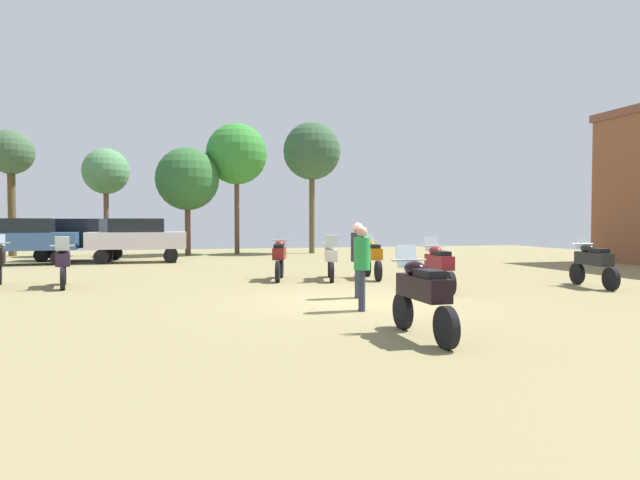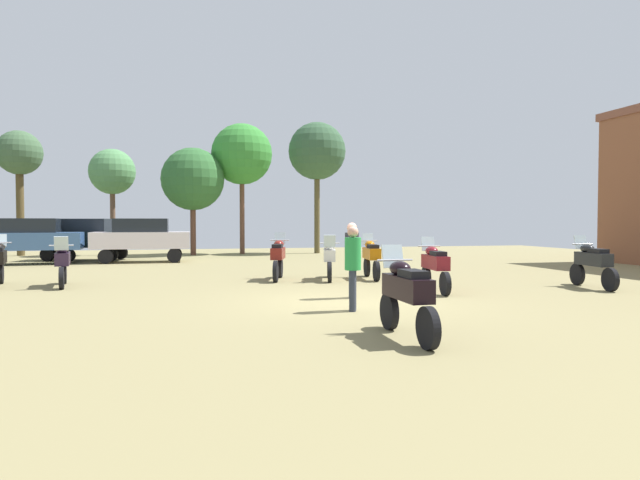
{
  "view_description": "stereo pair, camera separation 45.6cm",
  "coord_description": "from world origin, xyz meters",
  "px_view_note": "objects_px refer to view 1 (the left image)",
  "views": [
    {
      "loc": [
        -4.14,
        -12.14,
        1.87
      ],
      "look_at": [
        0.97,
        6.75,
        1.22
      ],
      "focal_mm": 30.92,
      "sensor_mm": 36.0,
      "label": 1
    },
    {
      "loc": [
        -3.69,
        -12.25,
        1.87
      ],
      "look_at": [
        0.97,
        6.75,
        1.22
      ],
      "focal_mm": 30.92,
      "sensor_mm": 36.0,
      "label": 2
    }
  ],
  "objects_px": {
    "tree_4": "(312,152)",
    "motorcycle_10": "(280,257)",
    "motorcycle_2": "(372,256)",
    "tree_6": "(237,154)",
    "tree_5": "(106,172)",
    "tree_7": "(187,179)",
    "motorcycle_5": "(593,262)",
    "person_1": "(358,254)",
    "car_3": "(137,237)",
    "motorcycle_1": "(331,257)",
    "person_2": "(362,261)",
    "motorcycle_4": "(422,293)",
    "car_1": "(23,238)",
    "motorcycle_3": "(63,262)",
    "car_2": "(79,236)",
    "tree_2": "(11,155)",
    "motorcycle_7": "(439,265)"
  },
  "relations": [
    {
      "from": "tree_6",
      "to": "tree_7",
      "type": "bearing_deg",
      "value": -168.3
    },
    {
      "from": "motorcycle_5",
      "to": "motorcycle_10",
      "type": "relative_size",
      "value": 1.04
    },
    {
      "from": "motorcycle_4",
      "to": "car_3",
      "type": "distance_m",
      "value": 19.09
    },
    {
      "from": "person_1",
      "to": "motorcycle_2",
      "type": "bearing_deg",
      "value": 174.89
    },
    {
      "from": "motorcycle_4",
      "to": "motorcycle_10",
      "type": "bearing_deg",
      "value": 93.07
    },
    {
      "from": "tree_7",
      "to": "motorcycle_5",
      "type": "bearing_deg",
      "value": -59.86
    },
    {
      "from": "motorcycle_10",
      "to": "car_3",
      "type": "bearing_deg",
      "value": 133.22
    },
    {
      "from": "motorcycle_4",
      "to": "motorcycle_10",
      "type": "relative_size",
      "value": 1.05
    },
    {
      "from": "person_1",
      "to": "tree_4",
      "type": "height_order",
      "value": "tree_4"
    },
    {
      "from": "motorcycle_4",
      "to": "tree_5",
      "type": "relative_size",
      "value": 0.37
    },
    {
      "from": "motorcycle_10",
      "to": "car_2",
      "type": "bearing_deg",
      "value": 139.65
    },
    {
      "from": "motorcycle_7",
      "to": "tree_6",
      "type": "bearing_deg",
      "value": 107.33
    },
    {
      "from": "car_3",
      "to": "motorcycle_1",
      "type": "bearing_deg",
      "value": -145.47
    },
    {
      "from": "motorcycle_2",
      "to": "motorcycle_4",
      "type": "bearing_deg",
      "value": -97.95
    },
    {
      "from": "motorcycle_1",
      "to": "tree_6",
      "type": "height_order",
      "value": "tree_6"
    },
    {
      "from": "car_1",
      "to": "person_2",
      "type": "relative_size",
      "value": 2.51
    },
    {
      "from": "person_2",
      "to": "tree_5",
      "type": "bearing_deg",
      "value": 39.56
    },
    {
      "from": "motorcycle_7",
      "to": "person_1",
      "type": "bearing_deg",
      "value": -158.49
    },
    {
      "from": "motorcycle_1",
      "to": "motorcycle_7",
      "type": "relative_size",
      "value": 1.01
    },
    {
      "from": "motorcycle_10",
      "to": "car_1",
      "type": "xyz_separation_m",
      "value": [
        -9.49,
        8.94,
        0.43
      ]
    },
    {
      "from": "car_3",
      "to": "person_1",
      "type": "relative_size",
      "value": 2.36
    },
    {
      "from": "tree_2",
      "to": "tree_7",
      "type": "xyz_separation_m",
      "value": [
        9.16,
        -1.66,
        -1.23
      ]
    },
    {
      "from": "motorcycle_10",
      "to": "tree_7",
      "type": "height_order",
      "value": "tree_7"
    },
    {
      "from": "person_2",
      "to": "tree_4",
      "type": "distance_m",
      "value": 21.64
    },
    {
      "from": "motorcycle_1",
      "to": "motorcycle_10",
      "type": "bearing_deg",
      "value": 0.53
    },
    {
      "from": "motorcycle_3",
      "to": "car_3",
      "type": "distance_m",
      "value": 9.57
    },
    {
      "from": "tree_4",
      "to": "motorcycle_10",
      "type": "bearing_deg",
      "value": -108.25
    },
    {
      "from": "motorcycle_2",
      "to": "motorcycle_3",
      "type": "distance_m",
      "value": 9.28
    },
    {
      "from": "car_1",
      "to": "person_2",
      "type": "distance_m",
      "value": 18.33
    },
    {
      "from": "motorcycle_7",
      "to": "tree_4",
      "type": "distance_m",
      "value": 18.95
    },
    {
      "from": "car_2",
      "to": "person_2",
      "type": "bearing_deg",
      "value": -143.75
    },
    {
      "from": "car_1",
      "to": "person_2",
      "type": "height_order",
      "value": "car_1"
    },
    {
      "from": "motorcycle_2",
      "to": "tree_6",
      "type": "bearing_deg",
      "value": 107.8
    },
    {
      "from": "tree_4",
      "to": "tree_5",
      "type": "distance_m",
      "value": 11.54
    },
    {
      "from": "motorcycle_5",
      "to": "car_1",
      "type": "distance_m",
      "value": 22.05
    },
    {
      "from": "motorcycle_4",
      "to": "car_1",
      "type": "relative_size",
      "value": 0.49
    },
    {
      "from": "tree_5",
      "to": "car_3",
      "type": "bearing_deg",
      "value": -71.62
    },
    {
      "from": "tree_7",
      "to": "motorcycle_10",
      "type": "bearing_deg",
      "value": -80.15
    },
    {
      "from": "motorcycle_5",
      "to": "tree_6",
      "type": "distance_m",
      "value": 21.04
    },
    {
      "from": "person_2",
      "to": "tree_4",
      "type": "relative_size",
      "value": 0.23
    },
    {
      "from": "motorcycle_10",
      "to": "tree_6",
      "type": "relative_size",
      "value": 0.28
    },
    {
      "from": "tree_7",
      "to": "tree_6",
      "type": "bearing_deg",
      "value": 11.7
    },
    {
      "from": "car_2",
      "to": "car_3",
      "type": "xyz_separation_m",
      "value": [
        2.74,
        -1.97,
        0.0
      ]
    },
    {
      "from": "car_2",
      "to": "person_2",
      "type": "relative_size",
      "value": 2.6
    },
    {
      "from": "motorcycle_10",
      "to": "tree_4",
      "type": "relative_size",
      "value": 0.27
    },
    {
      "from": "motorcycle_2",
      "to": "person_1",
      "type": "distance_m",
      "value": 4.63
    },
    {
      "from": "car_2",
      "to": "person_2",
      "type": "height_order",
      "value": "car_2"
    },
    {
      "from": "motorcycle_7",
      "to": "tree_5",
      "type": "height_order",
      "value": "tree_5"
    },
    {
      "from": "motorcycle_3",
      "to": "car_3",
      "type": "xyz_separation_m",
      "value": [
        1.47,
        9.45,
        0.46
      ]
    },
    {
      "from": "person_1",
      "to": "tree_4",
      "type": "xyz_separation_m",
      "value": [
        3.64,
        18.79,
        4.88
      ]
    }
  ]
}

